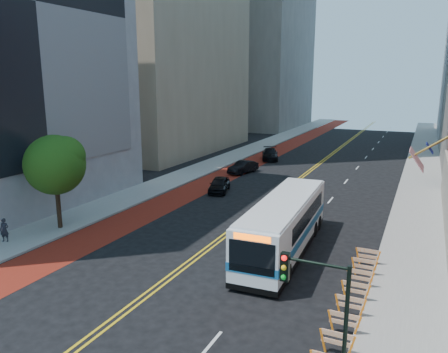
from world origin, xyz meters
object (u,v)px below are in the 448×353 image
object	(u,v)px
transit_bus	(285,224)
car_c	(270,154)
street_tree	(56,163)
pedestrian	(4,230)
car_b	(243,167)
car_a	(219,184)
traffic_signal	(318,303)

from	to	relation	value
transit_bus	car_c	world-z (taller)	transit_bus
street_tree	car_c	xyz separation A→B (m)	(4.56, 32.69, -4.18)
pedestrian	car_b	bearing A→B (deg)	55.06
car_a	pedestrian	size ratio (longest dim) A/B	2.65
transit_bus	pedestrian	xyz separation A→B (m)	(-17.02, -6.47, -0.86)
car_b	car_c	world-z (taller)	car_c
street_tree	traffic_signal	world-z (taller)	street_tree
car_c	street_tree	bearing A→B (deg)	-117.89
traffic_signal	street_tree	bearing A→B (deg)	155.18
street_tree	traffic_signal	distance (m)	22.79
street_tree	pedestrian	bearing A→B (deg)	-108.75
transit_bus	pedestrian	world-z (taller)	transit_bus
transit_bus	car_a	bearing A→B (deg)	128.21
traffic_signal	car_b	bearing A→B (deg)	116.13
transit_bus	car_a	size ratio (longest dim) A/B	3.03
traffic_signal	pedestrian	size ratio (longest dim) A/B	3.24
street_tree	car_a	xyz separation A→B (m)	(5.71, 14.49, -4.20)
street_tree	car_a	bearing A→B (deg)	68.48
car_c	traffic_signal	bearing A→B (deg)	-89.09
car_a	car_c	world-z (taller)	car_c
transit_bus	car_c	size ratio (longest dim) A/B	2.49
car_a	traffic_signal	bearing A→B (deg)	-73.37
car_b	pedestrian	size ratio (longest dim) A/B	2.71
pedestrian	street_tree	bearing A→B (deg)	48.48
street_tree	car_b	size ratio (longest dim) A/B	1.57
street_tree	pedestrian	xyz separation A→B (m)	(-1.24, -3.64, -3.98)
traffic_signal	transit_bus	xyz separation A→B (m)	(-4.87, 12.39, -1.93)
transit_bus	pedestrian	distance (m)	18.23
transit_bus	pedestrian	size ratio (longest dim) A/B	8.05
car_b	pedestrian	bearing A→B (deg)	-88.35
transit_bus	car_b	xyz separation A→B (m)	(-11.22, 20.42, -1.09)
traffic_signal	transit_bus	distance (m)	13.45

